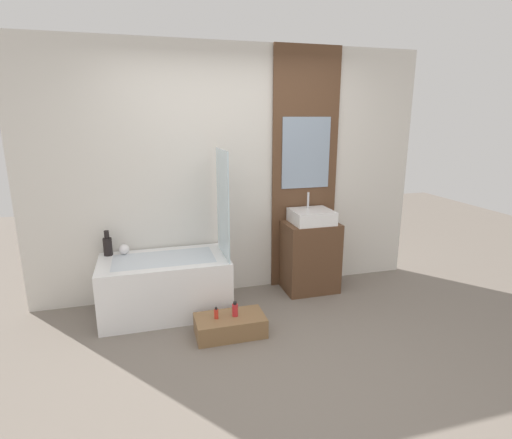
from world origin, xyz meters
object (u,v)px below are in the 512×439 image
object	(u,v)px
vase_round_light	(124,249)
bathtub	(165,285)
sink	(312,216)
bottle_soap_secondary	(235,310)
wooden_step_bench	(230,325)
vase_tall_dark	(108,245)
bottle_soap_primary	(216,313)

from	to	relation	value
vase_round_light	bathtub	bearing A→B (deg)	-32.87
sink	bottle_soap_secondary	world-z (taller)	sink
wooden_step_bench	vase_tall_dark	size ratio (longest dim) A/B	2.44
sink	vase_round_light	size ratio (longest dim) A/B	4.31
sink	vase_round_light	xyz separation A→B (m)	(-1.94, 0.13, -0.23)
bottle_soap_primary	bottle_soap_secondary	distance (m)	0.17
wooden_step_bench	sink	distance (m)	1.48
vase_tall_dark	bathtub	bearing A→B (deg)	-25.38
sink	vase_round_light	distance (m)	1.96
bathtub	vase_tall_dark	distance (m)	0.69
wooden_step_bench	vase_tall_dark	xyz separation A→B (m)	(-1.03, 0.83, 0.58)
wooden_step_bench	vase_round_light	bearing A→B (deg)	136.95
vase_tall_dark	vase_round_light	xyz separation A→B (m)	(0.15, -0.01, -0.05)
bathtub	vase_tall_dark	size ratio (longest dim) A/B	4.87
bathtub	bottle_soap_secondary	xyz separation A→B (m)	(0.56, -0.59, -0.05)
vase_tall_dark	vase_round_light	size ratio (longest dim) A/B	2.50
sink	bottle_soap_primary	size ratio (longest dim) A/B	4.12
vase_tall_dark	bottle_soap_primary	world-z (taller)	vase_tall_dark
vase_tall_dark	vase_round_light	bearing A→B (deg)	-2.95
bathtub	wooden_step_bench	xyz separation A→B (m)	(0.52, -0.59, -0.20)
wooden_step_bench	sink	size ratio (longest dim) A/B	1.41
wooden_step_bench	sink	xyz separation A→B (m)	(1.06, 0.70, 0.76)
bathtub	sink	distance (m)	1.67
bathtub	bottle_soap_primary	world-z (taller)	bathtub
sink	bottle_soap_primary	xyz separation A→B (m)	(-1.18, -0.70, -0.62)
bottle_soap_primary	sink	bearing A→B (deg)	30.71
vase_tall_dark	wooden_step_bench	bearing A→B (deg)	-38.89
sink	bathtub	bearing A→B (deg)	-175.96
bottle_soap_primary	bathtub	bearing A→B (deg)	123.84
bathtub	wooden_step_bench	bearing A→B (deg)	-48.72
bathtub	vase_round_light	xyz separation A→B (m)	(-0.37, 0.24, 0.33)
sink	wooden_step_bench	bearing A→B (deg)	-146.46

